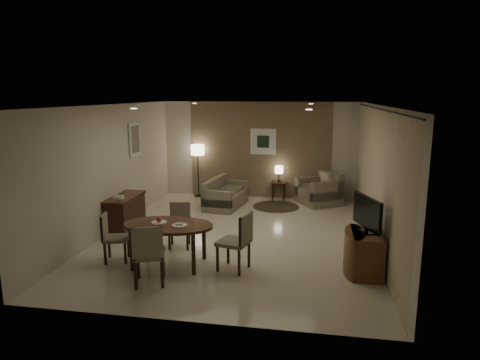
% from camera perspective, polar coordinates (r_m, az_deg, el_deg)
% --- Properties ---
extents(room_shell, '(5.50, 7.00, 2.70)m').
position_cam_1_polar(room_shell, '(9.07, 0.21, 1.49)').
color(room_shell, beige).
rests_on(room_shell, ground).
extents(taupe_accent, '(3.96, 0.03, 2.70)m').
position_cam_1_polar(taupe_accent, '(12.09, 2.64, 3.99)').
color(taupe_accent, '#7C6B4D').
rests_on(taupe_accent, wall_back).
extents(curtain_wall, '(0.08, 6.70, 2.58)m').
position_cam_1_polar(curtain_wall, '(8.65, 17.55, 0.25)').
color(curtain_wall, beige).
rests_on(curtain_wall, wall_right).
extents(curtain_rod, '(0.03, 6.80, 0.03)m').
position_cam_1_polar(curtain_rod, '(8.50, 18.09, 9.00)').
color(curtain_rod, black).
rests_on(curtain_rod, wall_right).
extents(art_back_frame, '(0.72, 0.03, 0.72)m').
position_cam_1_polar(art_back_frame, '(12.02, 3.11, 5.14)').
color(art_back_frame, silver).
rests_on(art_back_frame, wall_back).
extents(art_back_canvas, '(0.34, 0.01, 0.34)m').
position_cam_1_polar(art_back_canvas, '(12.01, 3.10, 5.14)').
color(art_back_canvas, black).
rests_on(art_back_canvas, wall_back).
extents(art_left_frame, '(0.03, 0.60, 0.80)m').
position_cam_1_polar(art_left_frame, '(10.54, -13.85, 5.30)').
color(art_left_frame, silver).
rests_on(art_left_frame, wall_left).
extents(art_left_canvas, '(0.01, 0.46, 0.64)m').
position_cam_1_polar(art_left_canvas, '(10.54, -13.77, 5.30)').
color(art_left_canvas, gray).
rests_on(art_left_canvas, wall_left).
extents(downlight_nl, '(0.10, 0.10, 0.01)m').
position_cam_1_polar(downlight_nl, '(7.21, -13.96, 9.24)').
color(downlight_nl, white).
rests_on(downlight_nl, ceiling).
extents(downlight_nr, '(0.10, 0.10, 0.01)m').
position_cam_1_polar(downlight_nr, '(6.62, 9.18, 9.26)').
color(downlight_nr, white).
rests_on(downlight_nr, ceiling).
extents(downlight_fl, '(0.10, 0.10, 0.01)m').
position_cam_1_polar(downlight_fl, '(10.61, -6.10, 10.13)').
color(downlight_fl, white).
rests_on(downlight_fl, ceiling).
extents(downlight_fr, '(0.10, 0.10, 0.01)m').
position_cam_1_polar(downlight_fr, '(10.22, 9.44, 9.99)').
color(downlight_fr, white).
rests_on(downlight_fr, ceiling).
extents(console_desk, '(0.48, 1.20, 0.75)m').
position_cam_1_polar(console_desk, '(9.64, -14.99, -4.25)').
color(console_desk, '#4B2618').
rests_on(console_desk, floor).
extents(telephone, '(0.20, 0.14, 0.09)m').
position_cam_1_polar(telephone, '(9.28, -15.89, -2.21)').
color(telephone, white).
rests_on(telephone, console_desk).
extents(tv_cabinet, '(0.48, 0.90, 0.70)m').
position_cam_1_polar(tv_cabinet, '(7.43, 16.46, -9.28)').
color(tv_cabinet, brown).
rests_on(tv_cabinet, floor).
extents(flat_tv, '(0.36, 0.85, 0.60)m').
position_cam_1_polar(flat_tv, '(7.23, 16.60, -4.30)').
color(flat_tv, black).
rests_on(flat_tv, tv_cabinet).
extents(dining_table, '(1.56, 0.97, 0.73)m').
position_cam_1_polar(dining_table, '(7.56, -9.46, -8.47)').
color(dining_table, '#4B2618').
rests_on(dining_table, floor).
extents(chair_near, '(0.60, 0.60, 0.99)m').
position_cam_1_polar(chair_near, '(6.86, -12.02, -9.54)').
color(chair_near, '#776D5B').
rests_on(chair_near, floor).
extents(chair_far, '(0.48, 0.48, 0.85)m').
position_cam_1_polar(chair_far, '(8.33, -8.11, -6.10)').
color(chair_far, '#776D5B').
rests_on(chair_far, floor).
extents(chair_left, '(0.51, 0.51, 0.86)m').
position_cam_1_polar(chair_left, '(7.90, -16.15, -7.40)').
color(chair_left, '#776D5B').
rests_on(chair_left, floor).
extents(chair_right, '(0.59, 0.59, 0.99)m').
position_cam_1_polar(chair_right, '(7.22, -0.89, -8.18)').
color(chair_right, '#776D5B').
rests_on(chair_right, floor).
extents(plate_a, '(0.26, 0.26, 0.02)m').
position_cam_1_polar(plate_a, '(7.55, -10.73, -5.57)').
color(plate_a, white).
rests_on(plate_a, dining_table).
extents(plate_b, '(0.26, 0.26, 0.02)m').
position_cam_1_polar(plate_b, '(7.33, -8.05, -5.99)').
color(plate_b, white).
rests_on(plate_b, dining_table).
extents(fruit_apple, '(0.09, 0.09, 0.09)m').
position_cam_1_polar(fruit_apple, '(7.53, -10.74, -5.18)').
color(fruit_apple, red).
rests_on(fruit_apple, plate_a).
extents(napkin, '(0.12, 0.08, 0.03)m').
position_cam_1_polar(napkin, '(7.32, -8.06, -5.82)').
color(napkin, white).
rests_on(napkin, plate_b).
extents(round_rug, '(1.21, 1.21, 0.01)m').
position_cam_1_polar(round_rug, '(11.29, 4.82, -3.54)').
color(round_rug, '#403523').
rests_on(round_rug, floor).
extents(sofa, '(1.65, 0.99, 0.73)m').
position_cam_1_polar(sofa, '(11.21, -1.89, -1.72)').
color(sofa, '#776D5B').
rests_on(sofa, floor).
extents(armchair, '(1.30, 1.32, 0.87)m').
position_cam_1_polar(armchair, '(11.63, 10.46, -1.08)').
color(armchair, '#776D5B').
rests_on(armchair, floor).
extents(side_table, '(0.39, 0.39, 0.50)m').
position_cam_1_polar(side_table, '(12.00, 5.17, -1.44)').
color(side_table, black).
rests_on(side_table, floor).
extents(table_lamp, '(0.22, 0.22, 0.50)m').
position_cam_1_polar(table_lamp, '(11.90, 5.22, 0.91)').
color(table_lamp, '#FFEAC1').
rests_on(table_lamp, side_table).
extents(floor_lamp, '(0.38, 0.38, 1.49)m').
position_cam_1_polar(floor_lamp, '(12.30, -5.61, 1.24)').
color(floor_lamp, '#FFE5B7').
rests_on(floor_lamp, floor).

